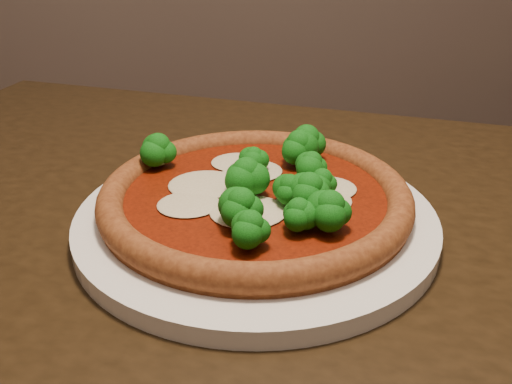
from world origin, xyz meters
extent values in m
cube|color=black|center=(-0.17, 0.06, 0.73)|extent=(1.48, 1.27, 0.04)
cylinder|color=black|center=(-0.55, 0.63, 0.35)|extent=(0.06, 0.06, 0.71)
cylinder|color=silver|center=(-0.20, 0.12, 0.76)|extent=(0.36, 0.36, 0.02)
cylinder|color=brown|center=(-0.20, 0.13, 0.77)|extent=(0.31, 0.31, 0.01)
torus|color=brown|center=(-0.20, 0.13, 0.78)|extent=(0.31, 0.31, 0.03)
cylinder|color=#6B1605|center=(-0.20, 0.13, 0.78)|extent=(0.26, 0.26, 0.00)
ellipsoid|color=beige|center=(-0.21, 0.09, 0.78)|extent=(0.07, 0.07, 0.01)
ellipsoid|color=beige|center=(-0.20, 0.18, 0.78)|extent=(0.07, 0.06, 0.01)
ellipsoid|color=beige|center=(-0.27, 0.11, 0.78)|extent=(0.06, 0.06, 0.00)
ellipsoid|color=beige|center=(-0.13, 0.13, 0.78)|extent=(0.06, 0.06, 0.01)
ellipsoid|color=beige|center=(-0.15, 0.11, 0.78)|extent=(0.07, 0.07, 0.01)
ellipsoid|color=beige|center=(-0.25, 0.15, 0.78)|extent=(0.08, 0.07, 0.01)
ellipsoid|color=beige|center=(-0.21, 0.21, 0.78)|extent=(0.06, 0.05, 0.00)
ellipsoid|color=#137B15|center=(-0.22, 0.06, 0.81)|extent=(0.05, 0.05, 0.04)
ellipsoid|color=#137B15|center=(-0.14, 0.11, 0.80)|extent=(0.04, 0.04, 0.03)
ellipsoid|color=#137B15|center=(-0.30, 0.20, 0.81)|extent=(0.05, 0.05, 0.04)
ellipsoid|color=#137B15|center=(-0.15, 0.09, 0.81)|extent=(0.04, 0.04, 0.04)
ellipsoid|color=#137B15|center=(-0.17, 0.10, 0.80)|extent=(0.04, 0.04, 0.03)
ellipsoid|color=#137B15|center=(-0.14, 0.15, 0.80)|extent=(0.04, 0.04, 0.03)
ellipsoid|color=#137B15|center=(-0.20, 0.18, 0.80)|extent=(0.03, 0.03, 0.03)
ellipsoid|color=#137B15|center=(-0.22, 0.03, 0.80)|extent=(0.04, 0.04, 0.03)
ellipsoid|color=#137B15|center=(-0.14, 0.05, 0.81)|extent=(0.05, 0.05, 0.04)
ellipsoid|color=#137B15|center=(-0.14, 0.20, 0.81)|extent=(0.05, 0.05, 0.04)
ellipsoid|color=#137B15|center=(-0.15, 0.19, 0.81)|extent=(0.05, 0.05, 0.04)
ellipsoid|color=#137B15|center=(-0.21, 0.13, 0.81)|extent=(0.05, 0.05, 0.04)
ellipsoid|color=#137B15|center=(-0.17, 0.05, 0.80)|extent=(0.04, 0.04, 0.03)
camera|label=1|loc=(-0.25, -0.37, 1.04)|focal=40.00mm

